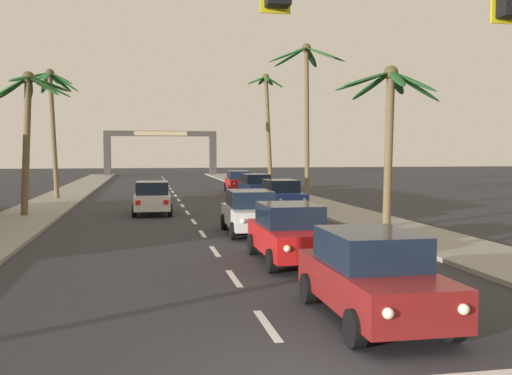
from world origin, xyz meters
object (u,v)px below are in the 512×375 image
object	(u,v)px
palm_left_third	(28,110)
palm_right_farthest	(267,110)
sedan_third_in_queue	(290,232)
palm_right_second	(389,108)
sedan_lead_at_stop_bar	(372,275)
sedan_fifth_in_queue	(250,212)
sedan_oncoming_far	(152,197)
sedan_parked_far_kerb	(238,181)
sedan_parked_nearest_kerb	(256,186)
palm_left_farthest	(51,101)
sedan_parked_mid_kerb	(281,195)
town_gateway_arch	(161,146)
palm_right_third	(306,85)

from	to	relation	value
palm_left_third	palm_right_farthest	size ratio (longest dim) A/B	0.72
sedan_third_in_queue	palm_right_second	world-z (taller)	palm_right_second
palm_right_second	palm_right_farthest	size ratio (longest dim) A/B	0.68
sedan_lead_at_stop_bar	palm_right_farthest	xyz separation A→B (m)	(6.16, 38.91, 5.88)
sedan_fifth_in_queue	sedan_oncoming_far	size ratio (longest dim) A/B	1.00
sedan_third_in_queue	palm_left_third	distance (m)	17.04
sedan_oncoming_far	sedan_parked_far_kerb	distance (m)	16.97
sedan_parked_nearest_kerb	palm_left_farthest	xyz separation A→B (m)	(-13.45, 1.16, 5.67)
sedan_parked_mid_kerb	sedan_parked_nearest_kerb	bearing A→B (deg)	88.47
palm_left_third	palm_right_farthest	world-z (taller)	palm_right_farthest
sedan_fifth_in_queue	town_gateway_arch	size ratio (longest dim) A/B	0.30
sedan_lead_at_stop_bar	palm_right_farthest	bearing A→B (deg)	81.01
sedan_lead_at_stop_bar	sedan_parked_nearest_kerb	xyz separation A→B (m)	(3.27, 28.84, 0.00)
sedan_fifth_in_queue	palm_right_second	bearing A→B (deg)	1.05
sedan_parked_far_kerb	palm_left_third	bearing A→B (deg)	-128.43
sedan_third_in_queue	sedan_parked_nearest_kerb	bearing A→B (deg)	81.64
sedan_fifth_in_queue	palm_left_farthest	size ratio (longest dim) A/B	0.52
sedan_fifth_in_queue	palm_right_farthest	size ratio (longest dim) A/B	0.45
sedan_parked_nearest_kerb	palm_right_second	size ratio (longest dim) A/B	0.67
sedan_fifth_in_queue	town_gateway_arch	bearing A→B (deg)	91.85
palm_left_third	palm_right_farthest	bearing A→B (deg)	50.92
sedan_third_in_queue	sedan_fifth_in_queue	xyz separation A→B (m)	(-0.09, 6.02, 0.00)
palm_right_third	palm_right_second	bearing A→B (deg)	-91.08
sedan_lead_at_stop_bar	palm_left_third	size ratio (longest dim) A/B	0.63
sedan_lead_at_stop_bar	sedan_oncoming_far	size ratio (longest dim) A/B	1.00
sedan_parked_nearest_kerb	palm_right_farthest	world-z (taller)	palm_right_farthest
sedan_lead_at_stop_bar	sedan_parked_mid_kerb	world-z (taller)	same
palm_right_third	palm_right_farthest	size ratio (longest dim) A/B	1.01
sedan_parked_mid_kerb	palm_left_third	world-z (taller)	palm_left_third
palm_right_third	sedan_third_in_queue	bearing A→B (deg)	-106.93
sedan_lead_at_stop_bar	town_gateway_arch	bearing A→B (deg)	91.67
palm_left_third	palm_right_second	size ratio (longest dim) A/B	1.05
sedan_lead_at_stop_bar	palm_right_second	xyz separation A→B (m)	(5.59, 12.15, 4.12)
sedan_fifth_in_queue	sedan_oncoming_far	world-z (taller)	same
sedan_parked_mid_kerb	palm_left_third	xyz separation A→B (m)	(-12.71, -1.01, 4.33)
palm_right_second	palm_left_third	bearing A→B (deg)	154.46
sedan_third_in_queue	palm_right_farthest	distance (m)	33.99
sedan_oncoming_far	palm_left_farthest	xyz separation A→B (m)	(-6.34, 9.94, 5.67)
sedan_third_in_queue	palm_left_farthest	xyz separation A→B (m)	(-10.09, 23.98, 5.67)
sedan_oncoming_far	palm_right_farthest	size ratio (longest dim) A/B	0.45
sedan_oncoming_far	sedan_lead_at_stop_bar	bearing A→B (deg)	-79.17
sedan_parked_mid_kerb	palm_right_farthest	xyz separation A→B (m)	(3.11, 18.46, 5.88)
town_gateway_arch	sedan_fifth_in_queue	bearing A→B (deg)	-88.15
sedan_parked_far_kerb	palm_right_second	size ratio (longest dim) A/B	0.67
sedan_parked_nearest_kerb	town_gateway_arch	distance (m)	41.07
sedan_oncoming_far	palm_right_farthest	bearing A→B (deg)	62.07
sedan_oncoming_far	palm_right_second	world-z (taller)	palm_right_second
palm_left_farthest	town_gateway_arch	bearing A→B (deg)	78.33
sedan_fifth_in_queue	sedan_parked_mid_kerb	world-z (taller)	same
palm_left_farthest	palm_right_farthest	world-z (taller)	palm_right_farthest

